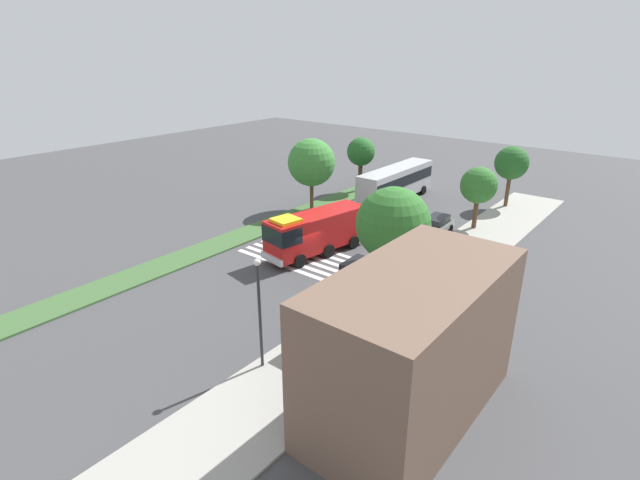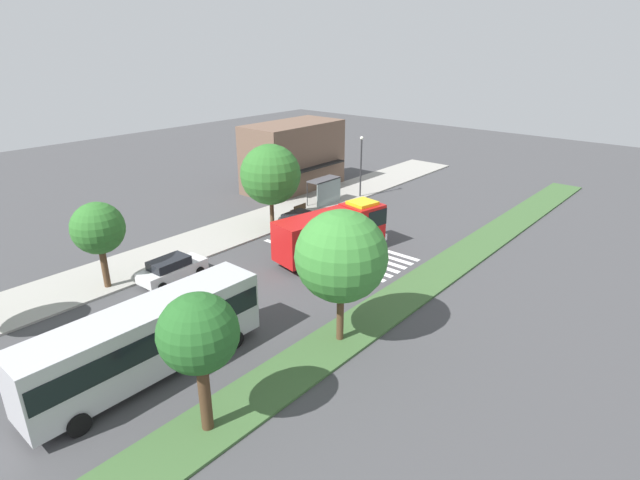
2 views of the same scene
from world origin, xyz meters
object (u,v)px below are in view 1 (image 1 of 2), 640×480
at_px(parked_car_mid, 356,272).
at_px(bus_stop_shelter, 327,310).
at_px(parked_car_west, 436,225).
at_px(transit_bus, 396,181).
at_px(sidewalk_tree_far_west, 512,163).
at_px(sidewalk_tree_center, 393,224).
at_px(median_tree_far_west, 361,152).
at_px(street_lamp, 259,305).
at_px(sidewalk_tree_west, 479,186).
at_px(median_tree_west, 311,163).
at_px(bench_near_shelter, 365,303).
at_px(fire_truck, 314,231).

xyz_separation_m(parked_car_mid, bus_stop_shelter, (6.98, 2.78, 1.04)).
distance_m(parked_car_west, transit_bus, 10.64).
bearing_deg(parked_car_west, sidewalk_tree_far_west, 167.02).
relative_size(sidewalk_tree_far_west, sidewalk_tree_center, 0.89).
bearing_deg(median_tree_far_west, street_lamp, 25.80).
relative_size(street_lamp, sidewalk_tree_west, 1.08).
distance_m(parked_car_mid, bus_stop_shelter, 7.59).
relative_size(sidewalk_tree_far_west, median_tree_west, 0.87).
bearing_deg(median_tree_far_west, transit_bus, 83.93).
height_order(parked_car_mid, median_tree_far_west, median_tree_far_west).
relative_size(parked_car_west, parked_car_mid, 1.07).
distance_m(parked_car_mid, sidewalk_tree_west, 16.51).
distance_m(parked_car_mid, sidewalk_tree_far_west, 24.94).
bearing_deg(bench_near_shelter, parked_car_west, -169.89).
relative_size(transit_bus, sidewalk_tree_west, 2.07).
bearing_deg(parked_car_west, fire_truck, -31.16).
bearing_deg(parked_car_west, sidewalk_tree_center, 8.22).
distance_m(sidewalk_tree_center, median_tree_west, 18.35).
bearing_deg(median_tree_west, street_lamp, 34.04).
relative_size(sidewalk_tree_west, sidewalk_tree_center, 0.80).
bearing_deg(sidewalk_tree_center, parked_car_west, -169.21).
relative_size(bus_stop_shelter, sidewalk_tree_west, 0.61).
xyz_separation_m(transit_bus, sidewalk_tree_center, (18.27, 10.35, 2.54)).
bearing_deg(transit_bus, median_tree_far_west, 84.17).
height_order(sidewalk_tree_center, median_tree_west, median_tree_west).
relative_size(transit_bus, sidewalk_tree_far_west, 1.88).
xyz_separation_m(transit_bus, median_tree_far_west, (-0.54, -5.05, 2.45)).
bearing_deg(bench_near_shelter, fire_truck, -121.26).
bearing_deg(street_lamp, bus_stop_shelter, 167.01).
distance_m(transit_bus, median_tree_far_west, 5.64).
height_order(transit_bus, median_tree_far_west, median_tree_far_west).
distance_m(bench_near_shelter, sidewalk_tree_west, 19.34).
relative_size(median_tree_far_west, median_tree_west, 0.85).
relative_size(bus_stop_shelter, median_tree_far_west, 0.57).
distance_m(transit_bus, street_lamp, 32.12).
distance_m(transit_bus, sidewalk_tree_west, 11.03).
bearing_deg(fire_truck, bus_stop_shelter, 52.87).
relative_size(fire_truck, median_tree_west, 1.31).
height_order(fire_truck, sidewalk_tree_center, sidewalk_tree_center).
distance_m(parked_car_mid, sidewalk_tree_center, 4.56).
bearing_deg(fire_truck, median_tree_west, -129.48).
bearing_deg(sidewalk_tree_center, bus_stop_shelter, 4.18).
height_order(parked_car_west, parked_car_mid, parked_car_mid).
bearing_deg(bus_stop_shelter, bench_near_shelter, -179.77).
bearing_deg(bus_stop_shelter, parked_car_west, -171.88).
bearing_deg(bus_stop_shelter, sidewalk_tree_far_west, -178.94).
bearing_deg(sidewalk_tree_center, transit_bus, -150.46).
relative_size(transit_bus, bus_stop_shelter, 3.38).
relative_size(parked_car_mid, median_tree_far_west, 0.71).
bearing_deg(transit_bus, sidewalk_tree_west, -107.11).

